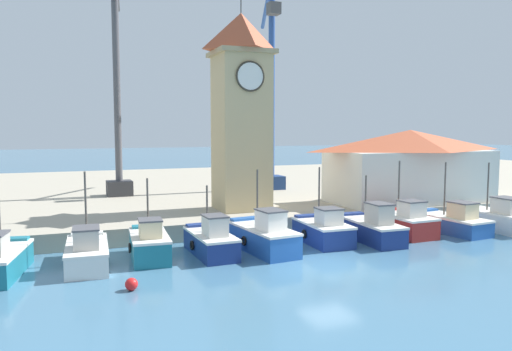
# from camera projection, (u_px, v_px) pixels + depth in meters

# --- Properties ---
(ground_plane) EXTENTS (300.00, 300.00, 0.00)m
(ground_plane) POSITION_uv_depth(u_px,v_px,m) (329.00, 265.00, 23.78)
(ground_plane) COLOR teal
(quay_wharf) EXTENTS (120.00, 40.00, 1.02)m
(quay_wharf) POSITION_uv_depth(u_px,v_px,m) (193.00, 190.00, 49.00)
(quay_wharf) COLOR #A89E89
(quay_wharf) RESTS_ON ground
(fishing_boat_left_outer) EXTENTS (2.13, 4.95, 4.46)m
(fishing_boat_left_outer) POSITION_uv_depth(u_px,v_px,m) (87.00, 252.00, 23.48)
(fishing_boat_left_outer) COLOR silver
(fishing_boat_left_outer) RESTS_ON ground
(fishing_boat_left_inner) EXTENTS (2.07, 4.23, 4.01)m
(fishing_boat_left_inner) POSITION_uv_depth(u_px,v_px,m) (149.00, 244.00, 24.88)
(fishing_boat_left_inner) COLOR #196B7F
(fishing_boat_left_inner) RESTS_ON ground
(fishing_boat_mid_left) EXTENTS (1.97, 4.52, 3.55)m
(fishing_boat_mid_left) POSITION_uv_depth(u_px,v_px,m) (211.00, 241.00, 25.65)
(fishing_boat_mid_left) COLOR navy
(fishing_boat_mid_left) RESTS_ON ground
(fishing_boat_center) EXTENTS (2.45, 5.22, 4.31)m
(fishing_boat_center) POSITION_uv_depth(u_px,v_px,m) (263.00, 236.00, 26.39)
(fishing_boat_center) COLOR #2356A8
(fishing_boat_center) RESTS_ON ground
(fishing_boat_mid_right) EXTENTS (2.23, 4.27, 4.30)m
(fishing_boat_mid_right) POSITION_uv_depth(u_px,v_px,m) (323.00, 230.00, 28.28)
(fishing_boat_mid_right) COLOR navy
(fishing_boat_mid_right) RESTS_ON ground
(fishing_boat_right_inner) EXTENTS (1.98, 5.03, 3.76)m
(fishing_boat_right_inner) POSITION_uv_depth(u_px,v_px,m) (371.00, 228.00, 28.77)
(fishing_boat_right_inner) COLOR navy
(fishing_boat_right_inner) RESTS_ON ground
(fishing_boat_right_outer) EXTENTS (2.34, 4.21, 4.52)m
(fishing_boat_right_outer) POSITION_uv_depth(u_px,v_px,m) (404.00, 222.00, 30.41)
(fishing_boat_right_outer) COLOR #AD2823
(fishing_boat_right_outer) RESTS_ON ground
(fishing_boat_far_right) EXTENTS (2.49, 5.02, 4.37)m
(fishing_boat_far_right) POSITION_uv_depth(u_px,v_px,m) (452.00, 222.00, 31.22)
(fishing_boat_far_right) COLOR #2356A8
(fishing_boat_far_right) RESTS_ON ground
(fishing_boat_end_right) EXTENTS (2.32, 5.30, 4.29)m
(fishing_boat_end_right) POSITION_uv_depth(u_px,v_px,m) (496.00, 218.00, 32.12)
(fishing_boat_end_right) COLOR silver
(fishing_boat_end_right) RESTS_ON ground
(clock_tower) EXTENTS (3.81, 3.81, 14.66)m
(clock_tower) POSITION_uv_depth(u_px,v_px,m) (241.00, 107.00, 33.36)
(clock_tower) COLOR tan
(clock_tower) RESTS_ON quay_wharf
(warehouse_right) EXTENTS (12.27, 5.93, 5.37)m
(warehouse_right) POSITION_uv_depth(u_px,v_px,m) (410.00, 165.00, 37.37)
(warehouse_right) COLOR silver
(warehouse_right) RESTS_ON quay_wharf
(port_crane_near) EXTENTS (3.14, 8.99, 18.83)m
(port_crane_near) POSITION_uv_depth(u_px,v_px,m) (271.00, 108.00, 44.77)
(port_crane_near) COLOR navy
(port_crane_near) RESTS_ON quay_wharf
(port_crane_far) EXTENTS (2.11, 8.48, 19.54)m
(port_crane_far) POSITION_uv_depth(u_px,v_px,m) (117.00, 104.00, 40.36)
(port_crane_far) COLOR #353539
(port_crane_far) RESTS_ON quay_wharf
(mooring_buoy) EXTENTS (0.52, 0.52, 0.52)m
(mooring_buoy) POSITION_uv_depth(u_px,v_px,m) (131.00, 284.00, 20.04)
(mooring_buoy) COLOR red
(mooring_buoy) RESTS_ON ground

